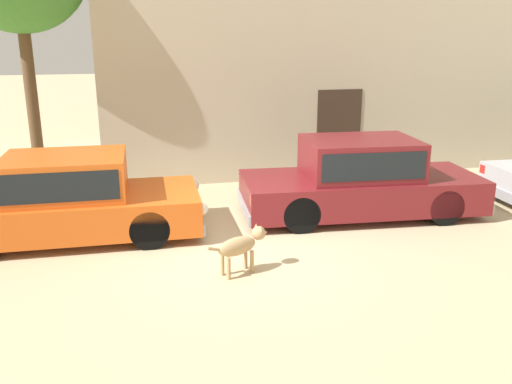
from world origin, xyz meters
name	(u,v)px	position (x,y,z in m)	size (l,w,h in m)	color
ground_plane	(241,250)	(0.00, 0.00, 0.00)	(80.00, 80.00, 0.00)	tan
parked_sedan_nearest	(69,198)	(-2.72, 1.22, 0.70)	(4.48, 1.87, 1.43)	#D15619
parked_sedan_second	(360,178)	(2.57, 1.23, 0.73)	(4.73, 2.08, 1.48)	maroon
apartment_block	(384,8)	(5.56, 6.95, 4.04)	(15.73, 5.81, 8.07)	#BCB299
stray_dog_spotted	(242,245)	(-0.16, -0.85, 0.43)	(1.00, 0.49, 0.69)	tan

